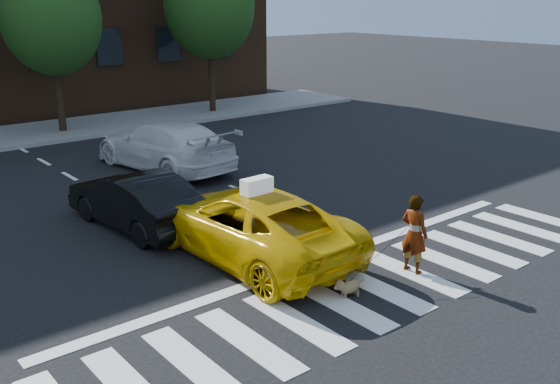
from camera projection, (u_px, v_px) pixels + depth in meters
The scene contains 11 objects.
ground at pixel (377, 288), 11.64m from camera, with size 120.00×120.00×0.00m, color black.
crosswalk at pixel (378, 288), 11.64m from camera, with size 13.00×2.40×0.01m, color silver.
stop_line at pixel (319, 261), 12.82m from camera, with size 12.00×0.30×0.01m, color silver.
sidewalk_far at pixel (46, 132), 24.56m from camera, with size 30.00×4.00×0.15m, color slate.
tree_mid at pixel (51, 6), 23.07m from camera, with size 3.69×3.69×7.10m.
taxi at pixel (251, 224), 12.87m from camera, with size 2.36×5.12×1.42m, color #DAA804.
black_sedan at pixel (135, 200), 14.51m from camera, with size 1.41×4.04×1.33m, color black.
white_suv at pixel (164, 145), 19.41m from camera, with size 2.14×5.26×1.53m, color silver.
woman at pixel (414, 234), 12.09m from camera, with size 0.58×0.38×1.59m, color #999999.
dog at pixel (348, 286), 11.24m from camera, with size 0.60×0.35×0.35m.
taxi_sign at pixel (257, 186), 12.46m from camera, with size 0.65×0.28×0.32m, color white.
Camera 1 is at (-8.08, -7.04, 5.22)m, focal length 40.00 mm.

